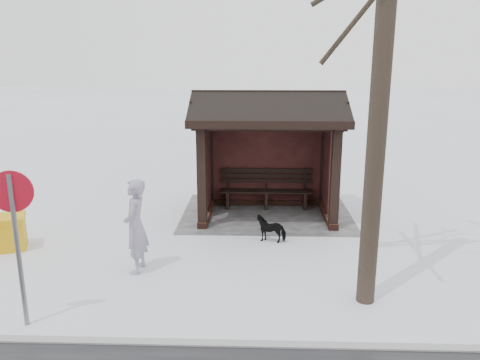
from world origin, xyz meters
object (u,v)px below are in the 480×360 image
object	(u,v)px
bus_shelter	(268,129)
road_sign	(14,216)
pedestrian	(136,226)
dog	(271,228)
grit_bin	(2,233)

from	to	relation	value
bus_shelter	road_sign	distance (m)	6.37
bus_shelter	pedestrian	size ratio (longest dim) A/B	2.07
pedestrian	dog	size ratio (longest dim) A/B	2.65
grit_bin	road_sign	distance (m)	3.55
bus_shelter	road_sign	size ratio (longest dim) A/B	1.56
bus_shelter	dog	size ratio (longest dim) A/B	5.50
bus_shelter	dog	world-z (taller)	bus_shelter
pedestrian	road_sign	size ratio (longest dim) A/B	0.75
bus_shelter	dog	bearing A→B (deg)	92.04
bus_shelter	road_sign	world-z (taller)	bus_shelter
dog	road_sign	world-z (taller)	road_sign
bus_shelter	grit_bin	bearing A→B (deg)	24.59
pedestrian	grit_bin	bearing A→B (deg)	-105.05
dog	grit_bin	world-z (taller)	grit_bin
pedestrian	road_sign	bearing A→B (deg)	-30.94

